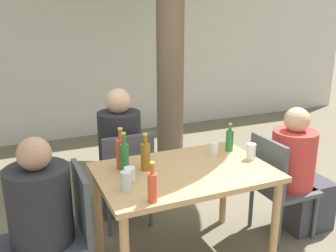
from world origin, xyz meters
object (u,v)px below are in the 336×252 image
(soda_bottle_3, at_px, (121,153))
(patio_chair_2, at_px, (126,174))
(person_seated_0, at_px, (29,232))
(person_seated_1, at_px, (299,177))
(patio_chair_1, at_px, (277,182))
(person_seated_2, at_px, (118,159))
(drinking_glass_2, at_px, (214,149))
(drinking_glass_3, at_px, (251,152))
(dining_table_front, at_px, (184,182))
(amber_bottle_1, at_px, (146,156))
(green_bottle_4, at_px, (125,158))
(soda_bottle_2, at_px, (153,186))
(drinking_glass_0, at_px, (126,181))
(drinking_glass_1, at_px, (130,175))
(green_bottle_0, at_px, (230,140))
(patio_chair_0, at_px, (66,227))

(soda_bottle_3, bearing_deg, patio_chair_2, 70.07)
(person_seated_0, height_order, person_seated_1, person_seated_0)
(patio_chair_1, height_order, person_seated_2, person_seated_2)
(patio_chair_2, distance_m, drinking_glass_2, 0.83)
(person_seated_1, height_order, drinking_glass_3, person_seated_1)
(dining_table_front, xyz_separation_m, drinking_glass_2, (0.35, 0.17, 0.15))
(drinking_glass_2, bearing_deg, amber_bottle_1, -174.33)
(patio_chair_1, distance_m, green_bottle_4, 1.34)
(person_seated_0, xyz_separation_m, amber_bottle_1, (0.84, 0.11, 0.35))
(patio_chair_1, distance_m, soda_bottle_2, 1.35)
(person_seated_1, distance_m, person_seated_2, 1.61)
(dining_table_front, xyz_separation_m, amber_bottle_1, (-0.26, 0.11, 0.20))
(amber_bottle_1, distance_m, drinking_glass_3, 0.83)
(person_seated_0, distance_m, drinking_glass_2, 1.48)
(patio_chair_2, distance_m, drinking_glass_0, 0.88)
(soda_bottle_2, distance_m, drinking_glass_1, 0.33)
(green_bottle_0, bearing_deg, drinking_glass_2, -169.16)
(green_bottle_4, relative_size, drinking_glass_1, 2.95)
(patio_chair_0, bearing_deg, drinking_glass_1, 85.81)
(green_bottle_4, xyz_separation_m, drinking_glass_2, (0.76, 0.06, -0.07))
(green_bottle_4, bearing_deg, amber_bottle_1, -1.29)
(dining_table_front, relative_size, person_seated_2, 1.02)
(drinking_glass_1, relative_size, drinking_glass_3, 0.81)
(soda_bottle_2, height_order, drinking_glass_2, soda_bottle_2)
(soda_bottle_2, xyz_separation_m, soda_bottle_3, (-0.03, 0.56, 0.02))
(person_seated_1, distance_m, soda_bottle_2, 1.57)
(dining_table_front, bearing_deg, patio_chair_0, 180.00)
(soda_bottle_2, xyz_separation_m, drinking_glass_1, (-0.04, 0.32, -0.05))
(dining_table_front, bearing_deg, person_seated_0, -180.00)
(soda_bottle_2, relative_size, green_bottle_4, 0.85)
(drinking_glass_2, bearing_deg, soda_bottle_2, -144.21)
(person_seated_0, bearing_deg, drinking_glass_2, 96.90)
(person_seated_1, xyz_separation_m, soda_bottle_2, (-1.48, -0.35, 0.36))
(amber_bottle_1, xyz_separation_m, green_bottle_4, (-0.16, 0.00, 0.01))
(patio_chair_1, relative_size, person_seated_0, 0.78)
(dining_table_front, distance_m, person_seated_2, 0.92)
(person_seated_0, relative_size, drinking_glass_1, 11.16)
(drinking_glass_1, bearing_deg, drinking_glass_2, 14.97)
(patio_chair_0, relative_size, green_bottle_0, 3.73)
(patio_chair_0, relative_size, amber_bottle_1, 3.21)
(person_seated_1, xyz_separation_m, person_seated_2, (-1.35, 0.87, 0.06))
(soda_bottle_2, relative_size, drinking_glass_3, 2.02)
(drinking_glass_2, bearing_deg, patio_chair_1, -18.62)
(patio_chair_2, xyz_separation_m, person_seated_2, (0.00, 0.23, 0.06))
(person_seated_1, distance_m, green_bottle_4, 1.56)
(drinking_glass_2, bearing_deg, person_seated_1, -13.04)
(drinking_glass_0, bearing_deg, patio_chair_1, 5.95)
(green_bottle_0, distance_m, soda_bottle_2, 1.05)
(dining_table_front, bearing_deg, person_seated_2, 106.15)
(person_seated_1, bearing_deg, green_bottle_4, 85.54)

